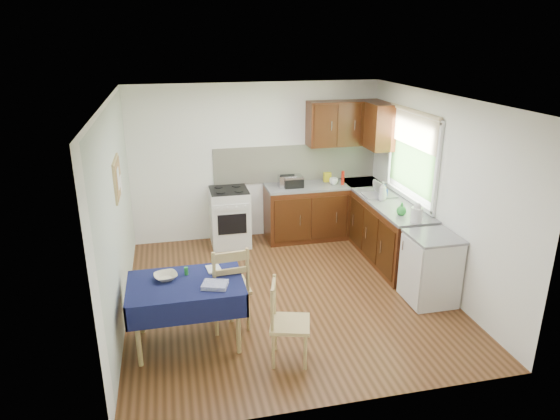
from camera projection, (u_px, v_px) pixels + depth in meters
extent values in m
plane|color=#452812|center=(287.00, 294.00, 6.48)|extent=(4.20, 4.20, 0.00)
cube|color=white|center=(288.00, 98.00, 5.64)|extent=(4.00, 4.20, 0.02)
cube|color=white|center=(257.00, 162.00, 7.99)|extent=(4.00, 0.02, 2.50)
cube|color=white|center=(347.00, 282.00, 4.13)|extent=(4.00, 0.02, 2.50)
cube|color=silver|center=(116.00, 215.00, 5.64)|extent=(0.02, 4.20, 2.50)
cube|color=white|center=(437.00, 192.00, 6.48)|extent=(0.02, 4.20, 2.50)
cube|color=#381109|center=(323.00, 211.00, 8.21)|extent=(1.90, 0.60, 0.86)
cube|color=#381109|center=(390.00, 234.00, 7.29)|extent=(0.60, 1.70, 0.86)
cube|color=slate|center=(324.00, 185.00, 8.06)|extent=(1.90, 0.60, 0.04)
cube|color=slate|center=(392.00, 205.00, 7.14)|extent=(0.60, 1.70, 0.04)
cube|color=slate|center=(362.00, 183.00, 8.19)|extent=(0.60, 0.60, 0.04)
cube|color=#F1E9CC|center=(296.00, 163.00, 8.13)|extent=(2.70, 0.02, 0.60)
cube|color=#381109|center=(345.00, 123.00, 7.92)|extent=(1.20, 0.35, 0.70)
cube|color=#381109|center=(380.00, 127.00, 7.62)|extent=(0.35, 0.50, 0.70)
cube|color=silver|center=(230.00, 217.00, 7.88)|extent=(0.60, 0.60, 0.90)
cube|color=black|center=(229.00, 190.00, 7.72)|extent=(0.58, 0.58, 0.02)
cube|color=black|center=(232.00, 224.00, 7.60)|extent=(0.44, 0.01, 0.32)
cube|color=#2F5422|center=(412.00, 161.00, 7.03)|extent=(0.01, 1.40, 0.85)
cube|color=silver|center=(416.00, 114.00, 6.81)|extent=(0.04, 1.48, 0.06)
cube|color=silver|center=(408.00, 198.00, 7.22)|extent=(0.04, 1.48, 0.06)
cube|color=#CBB18C|center=(413.00, 130.00, 6.89)|extent=(0.02, 1.36, 0.44)
cube|color=silver|center=(431.00, 270.00, 6.18)|extent=(0.55, 0.58, 0.85)
cube|color=slate|center=(434.00, 237.00, 6.04)|extent=(0.58, 0.60, 0.03)
cube|color=tan|center=(117.00, 178.00, 5.81)|extent=(0.02, 0.62, 0.47)
cube|color=olive|center=(118.00, 178.00, 5.81)|extent=(0.01, 0.56, 0.41)
cube|color=white|center=(118.00, 178.00, 5.73)|extent=(0.00, 0.18, 0.24)
cube|color=white|center=(121.00, 184.00, 5.95)|extent=(0.00, 0.15, 0.20)
cube|color=#0E133A|center=(185.00, 284.00, 5.23)|extent=(1.17, 0.78, 0.03)
cube|color=#0E133A|center=(188.00, 313.00, 4.90)|extent=(1.21, 0.02, 0.26)
cube|color=#0E133A|center=(184.00, 276.00, 5.64)|extent=(1.21, 0.02, 0.26)
cube|color=#0E133A|center=(128.00, 300.00, 5.15)|extent=(0.02, 0.82, 0.26)
cube|color=#0E133A|center=(242.00, 287.00, 5.39)|extent=(0.02, 0.82, 0.26)
cylinder|color=tan|center=(138.00, 336.00, 4.96)|extent=(0.05, 0.05, 0.70)
cylinder|color=tan|center=(238.00, 324.00, 5.17)|extent=(0.05, 0.05, 0.70)
cylinder|color=tan|center=(140.00, 305.00, 5.53)|extent=(0.05, 0.05, 0.70)
cylinder|color=tan|center=(231.00, 295.00, 5.74)|extent=(0.05, 0.05, 0.70)
cube|color=tan|center=(228.00, 287.00, 5.64)|extent=(0.49, 0.49, 0.04)
cube|color=tan|center=(231.00, 264.00, 5.35)|extent=(0.41, 0.07, 0.32)
cylinder|color=tan|center=(241.00, 296.00, 5.94)|extent=(0.04, 0.04, 0.48)
cylinder|color=tan|center=(210.00, 301.00, 5.83)|extent=(0.04, 0.04, 0.48)
cylinder|color=tan|center=(248.00, 311.00, 5.61)|extent=(0.04, 0.04, 0.48)
cylinder|color=tan|center=(216.00, 316.00, 5.51)|extent=(0.04, 0.04, 0.48)
cube|color=tan|center=(290.00, 324.00, 5.04)|extent=(0.49, 0.49, 0.04)
cube|color=tan|center=(273.00, 295.00, 4.94)|extent=(0.12, 0.35, 0.28)
cylinder|color=tan|center=(305.00, 352.00, 4.95)|extent=(0.03, 0.03, 0.42)
cylinder|color=tan|center=(306.00, 333.00, 5.25)|extent=(0.03, 0.03, 0.42)
cylinder|color=tan|center=(273.00, 350.00, 4.97)|extent=(0.03, 0.03, 0.42)
cylinder|color=tan|center=(275.00, 332.00, 5.27)|extent=(0.03, 0.03, 0.42)
cube|color=#B4B4B9|center=(287.00, 181.00, 7.86)|extent=(0.28, 0.17, 0.19)
cube|color=black|center=(287.00, 175.00, 7.82)|extent=(0.23, 0.02, 0.02)
cube|color=black|center=(293.00, 182.00, 7.89)|extent=(0.30, 0.26, 0.14)
cube|color=#B4B4B9|center=(293.00, 177.00, 7.86)|extent=(0.30, 0.26, 0.03)
cylinder|color=red|center=(343.00, 178.00, 7.98)|extent=(0.05, 0.05, 0.22)
cube|color=gold|center=(327.00, 177.00, 8.15)|extent=(0.13, 0.10, 0.15)
cube|color=gray|center=(379.00, 195.00, 7.46)|extent=(0.47, 0.36, 0.02)
cylinder|color=silver|center=(380.00, 189.00, 7.43)|extent=(0.06, 0.22, 0.22)
cylinder|color=silver|center=(417.00, 215.00, 6.41)|extent=(0.15, 0.15, 0.19)
sphere|color=silver|center=(418.00, 206.00, 6.37)|extent=(0.10, 0.10, 0.10)
imported|color=white|center=(334.00, 181.00, 8.01)|extent=(0.14, 0.14, 0.11)
imported|color=silver|center=(383.00, 191.00, 7.20)|extent=(0.15, 0.15, 0.28)
imported|color=#1D3EAC|center=(384.00, 191.00, 7.36)|extent=(0.11, 0.11, 0.19)
imported|color=green|center=(402.00, 209.00, 6.65)|extent=(0.16, 0.16, 0.17)
imported|color=beige|center=(166.00, 277.00, 5.29)|extent=(0.29, 0.29, 0.06)
imported|color=white|center=(207.00, 270.00, 5.48)|extent=(0.18, 0.22, 0.02)
cylinder|color=#227E2E|center=(186.00, 271.00, 5.38)|extent=(0.04, 0.04, 0.09)
cube|color=navy|center=(215.00, 285.00, 5.12)|extent=(0.30, 0.27, 0.05)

